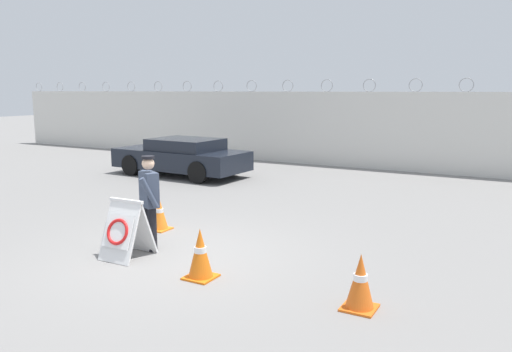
# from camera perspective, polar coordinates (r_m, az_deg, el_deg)

# --- Properties ---
(ground_plane) EXTENTS (90.00, 90.00, 0.00)m
(ground_plane) POSITION_cam_1_polar(r_m,az_deg,el_deg) (8.78, -9.13, -8.89)
(ground_plane) COLOR gray
(perimeter_wall) EXTENTS (36.00, 0.30, 3.20)m
(perimeter_wall) POSITION_cam_1_polar(r_m,az_deg,el_deg) (18.47, 12.65, 5.15)
(perimeter_wall) COLOR silver
(perimeter_wall) RESTS_ON ground_plane
(barricade_sign) EXTENTS (0.69, 0.80, 1.00)m
(barricade_sign) POSITION_cam_1_polar(r_m,az_deg,el_deg) (8.68, -14.74, -5.89)
(barricade_sign) COLOR white
(barricade_sign) RESTS_ON ground_plane
(security_guard) EXTENTS (0.57, 0.57, 1.68)m
(security_guard) POSITION_cam_1_polar(r_m,az_deg,el_deg) (8.88, -12.10, -2.57)
(security_guard) COLOR black
(security_guard) RESTS_ON ground_plane
(traffic_cone_near) EXTENTS (0.43, 0.43, 0.74)m
(traffic_cone_near) POSITION_cam_1_polar(r_m,az_deg,el_deg) (6.67, 11.83, -11.75)
(traffic_cone_near) COLOR orange
(traffic_cone_near) RESTS_ON ground_plane
(traffic_cone_mid) EXTENTS (0.44, 0.44, 0.77)m
(traffic_cone_mid) POSITION_cam_1_polar(r_m,az_deg,el_deg) (7.59, -6.38, -8.80)
(traffic_cone_mid) COLOR orange
(traffic_cone_mid) RESTS_ON ground_plane
(traffic_cone_far) EXTENTS (0.40, 0.40, 0.70)m
(traffic_cone_far) POSITION_cam_1_polar(r_m,az_deg,el_deg) (10.28, -11.00, -4.19)
(traffic_cone_far) COLOR orange
(traffic_cone_far) RESTS_ON ground_plane
(parked_car_front_coupe) EXTENTS (4.61, 2.09, 1.24)m
(parked_car_front_coupe) POSITION_cam_1_polar(r_m,az_deg,el_deg) (16.67, -8.49, 2.22)
(parked_car_front_coupe) COLOR black
(parked_car_front_coupe) RESTS_ON ground_plane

